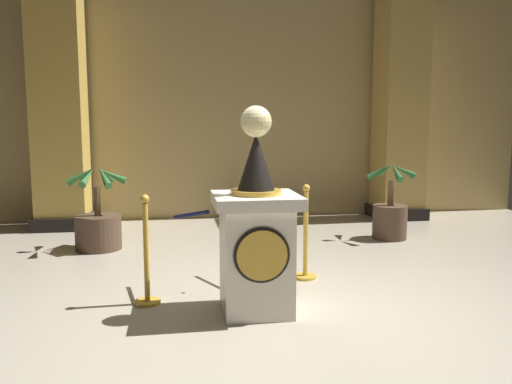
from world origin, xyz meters
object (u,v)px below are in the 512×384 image
(pedestal_clock, at_px, (256,235))
(potted_palm_left, at_px, (98,225))
(stanchion_far, at_px, (147,266))
(stanchion_near, at_px, (306,246))
(potted_palm_right, at_px, (390,216))

(pedestal_clock, relative_size, potted_palm_left, 1.57)
(stanchion_far, xyz_separation_m, potted_palm_left, (-0.73, 2.23, -0.03))
(stanchion_near, height_order, potted_palm_right, potted_palm_right)
(potted_palm_right, bearing_deg, pedestal_clock, -132.21)
(stanchion_near, bearing_deg, stanchion_far, -161.38)
(potted_palm_left, bearing_deg, pedestal_clock, -57.04)
(stanchion_far, relative_size, potted_palm_right, 0.90)
(stanchion_far, distance_m, potted_palm_left, 2.34)
(pedestal_clock, bearing_deg, stanchion_far, 159.60)
(pedestal_clock, xyz_separation_m, potted_palm_right, (2.34, 2.58, -0.35))
(potted_palm_left, height_order, potted_palm_right, potted_palm_left)
(pedestal_clock, xyz_separation_m, potted_palm_left, (-1.67, 2.58, -0.36))
(stanchion_near, distance_m, potted_palm_right, 2.37)
(stanchion_far, distance_m, potted_palm_right, 3.97)
(pedestal_clock, height_order, stanchion_far, pedestal_clock)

